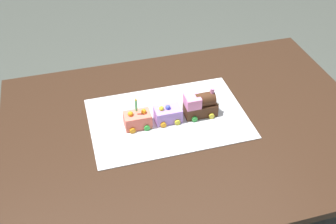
{
  "coord_description": "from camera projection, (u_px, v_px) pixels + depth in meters",
  "views": [
    {
      "loc": [
        0.39,
        1.1,
        1.77
      ],
      "look_at": [
        0.07,
        -0.06,
        0.77
      ],
      "focal_mm": 43.56,
      "sensor_mm": 36.0,
      "label": 1
    }
  ],
  "objects": [
    {
      "name": "dining_table",
      "position": [
        189.0,
        145.0,
        1.62
      ],
      "size": [
        1.4,
        1.0,
        0.74
      ],
      "color": "#382316",
      "rests_on": "ground"
    },
    {
      "name": "cake_board",
      "position": [
        168.0,
        118.0,
        1.58
      ],
      "size": [
        0.6,
        0.4,
        0.0
      ],
      "primitive_type": "cube",
      "color": "silver",
      "rests_on": "dining_table"
    },
    {
      "name": "cake_locomotive",
      "position": [
        200.0,
        105.0,
        1.56
      ],
      "size": [
        0.14,
        0.08,
        0.12
      ],
      "color": "#472816",
      "rests_on": "cake_board"
    },
    {
      "name": "cake_car_caboose_lavender",
      "position": [
        168.0,
        114.0,
        1.55
      ],
      "size": [
        0.1,
        0.08,
        0.07
      ],
      "color": "#AD84E0",
      "rests_on": "cake_board"
    },
    {
      "name": "cake_car_hopper_coral",
      "position": [
        138.0,
        120.0,
        1.52
      ],
      "size": [
        0.1,
        0.08,
        0.07
      ],
      "color": "#F27260",
      "rests_on": "cake_board"
    },
    {
      "name": "birthday_candle",
      "position": [
        136.0,
        105.0,
        1.48
      ],
      "size": [
        0.01,
        0.01,
        0.06
      ],
      "color": "#66D872",
      "rests_on": "cake_car_hopper_coral"
    }
  ]
}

